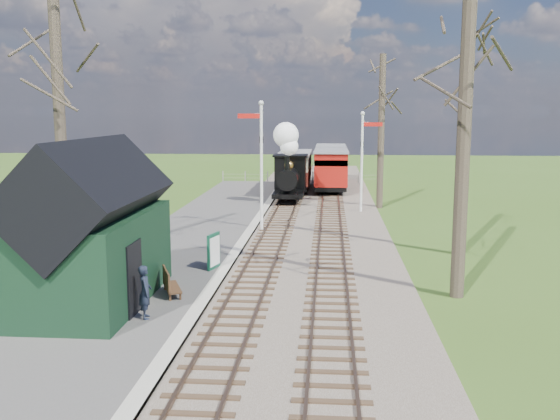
{
  "coord_description": "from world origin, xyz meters",
  "views": [
    {
      "loc": [
        2.49,
        -13.15,
        5.72
      ],
      "look_at": [
        0.44,
        12.71,
        1.6
      ],
      "focal_mm": 40.0,
      "sensor_mm": 36.0,
      "label": 1
    }
  ],
  "objects_px": {
    "semaphore_far": "(363,154)",
    "person": "(145,292)",
    "locomotive": "(289,168)",
    "coach": "(295,169)",
    "station_shed": "(93,232)",
    "red_carriage_b": "(331,163)",
    "sign_board": "(214,251)",
    "red_carriage_a": "(331,169)",
    "semaphore_near": "(260,156)",
    "bench": "(169,283)"
  },
  "relations": [
    {
      "from": "semaphore_far",
      "to": "person",
      "type": "bearing_deg",
      "value": -109.28
    },
    {
      "from": "locomotive",
      "to": "coach",
      "type": "height_order",
      "value": "locomotive"
    },
    {
      "from": "semaphore_far",
      "to": "coach",
      "type": "distance_m",
      "value": 10.62
    },
    {
      "from": "station_shed",
      "to": "red_carriage_b",
      "type": "height_order",
      "value": "station_shed"
    },
    {
      "from": "coach",
      "to": "sign_board",
      "type": "distance_m",
      "value": 23.46
    },
    {
      "from": "red_carriage_a",
      "to": "person",
      "type": "relative_size",
      "value": 3.98
    },
    {
      "from": "station_shed",
      "to": "locomotive",
      "type": "relative_size",
      "value": 1.29
    },
    {
      "from": "station_shed",
      "to": "person",
      "type": "xyz_separation_m",
      "value": [
        1.9,
        -1.34,
        -1.34
      ]
    },
    {
      "from": "semaphore_near",
      "to": "bench",
      "type": "distance_m",
      "value": 11.68
    },
    {
      "from": "station_shed",
      "to": "red_carriage_a",
      "type": "height_order",
      "value": "station_shed"
    },
    {
      "from": "red_carriage_a",
      "to": "bench",
      "type": "height_order",
      "value": "red_carriage_a"
    },
    {
      "from": "station_shed",
      "to": "semaphore_far",
      "type": "distance_m",
      "value": 20.01
    },
    {
      "from": "red_carriage_a",
      "to": "sign_board",
      "type": "bearing_deg",
      "value": -100.35
    },
    {
      "from": "station_shed",
      "to": "locomotive",
      "type": "distance_m",
      "value": 21.88
    },
    {
      "from": "locomotive",
      "to": "semaphore_near",
      "type": "bearing_deg",
      "value": -94.58
    },
    {
      "from": "red_carriage_a",
      "to": "sign_board",
      "type": "xyz_separation_m",
      "value": [
        -4.15,
        -22.71,
        -0.85
      ]
    },
    {
      "from": "locomotive",
      "to": "red_carriage_a",
      "type": "distance_m",
      "value": 6.01
    },
    {
      "from": "locomotive",
      "to": "person",
      "type": "height_order",
      "value": "locomotive"
    },
    {
      "from": "locomotive",
      "to": "red_carriage_a",
      "type": "bearing_deg",
      "value": 64.14
    },
    {
      "from": "station_shed",
      "to": "sign_board",
      "type": "distance_m",
      "value": 5.17
    },
    {
      "from": "coach",
      "to": "person",
      "type": "xyz_separation_m",
      "value": [
        -2.39,
        -28.87,
        -0.7
      ]
    },
    {
      "from": "semaphore_far",
      "to": "red_carriage_b",
      "type": "distance_m",
      "value": 14.55
    },
    {
      "from": "semaphore_far",
      "to": "locomotive",
      "type": "bearing_deg",
      "value": 141.77
    },
    {
      "from": "semaphore_near",
      "to": "coach",
      "type": "xyz_separation_m",
      "value": [
        0.77,
        15.52,
        -1.99
      ]
    },
    {
      "from": "red_carriage_b",
      "to": "bench",
      "type": "distance_m",
      "value": 31.91
    },
    {
      "from": "bench",
      "to": "coach",
      "type": "bearing_deg",
      "value": 85.05
    },
    {
      "from": "coach",
      "to": "red_carriage_a",
      "type": "height_order",
      "value": "red_carriage_a"
    },
    {
      "from": "red_carriage_b",
      "to": "sign_board",
      "type": "bearing_deg",
      "value": -98.37
    },
    {
      "from": "red_carriage_b",
      "to": "red_carriage_a",
      "type": "bearing_deg",
      "value": -90.0
    },
    {
      "from": "coach",
      "to": "locomotive",
      "type": "bearing_deg",
      "value": -90.11
    },
    {
      "from": "bench",
      "to": "locomotive",
      "type": "bearing_deg",
      "value": 83.63
    },
    {
      "from": "semaphore_near",
      "to": "red_carriage_a",
      "type": "relative_size",
      "value": 1.07
    },
    {
      "from": "semaphore_far",
      "to": "person",
      "type": "relative_size",
      "value": 3.92
    },
    {
      "from": "semaphore_near",
      "to": "station_shed",
      "type": "bearing_deg",
      "value": -106.38
    },
    {
      "from": "semaphore_near",
      "to": "sign_board",
      "type": "height_order",
      "value": "semaphore_near"
    },
    {
      "from": "locomotive",
      "to": "red_carriage_a",
      "type": "relative_size",
      "value": 0.84
    },
    {
      "from": "station_shed",
      "to": "coach",
      "type": "xyz_separation_m",
      "value": [
        4.3,
        27.53,
        -0.63
      ]
    },
    {
      "from": "person",
      "to": "semaphore_far",
      "type": "bearing_deg",
      "value": -37.09
    },
    {
      "from": "semaphore_far",
      "to": "red_carriage_b",
      "type": "bearing_deg",
      "value": 97.05
    },
    {
      "from": "coach",
      "to": "person",
      "type": "relative_size",
      "value": 5.36
    },
    {
      "from": "semaphore_far",
      "to": "coach",
      "type": "bearing_deg",
      "value": 114.67
    },
    {
      "from": "semaphore_near",
      "to": "semaphore_far",
      "type": "height_order",
      "value": "semaphore_near"
    },
    {
      "from": "semaphore_far",
      "to": "bench",
      "type": "relative_size",
      "value": 3.99
    },
    {
      "from": "semaphore_near",
      "to": "red_carriage_b",
      "type": "height_order",
      "value": "semaphore_near"
    },
    {
      "from": "semaphore_near",
      "to": "bench",
      "type": "relative_size",
      "value": 4.33
    },
    {
      "from": "semaphore_near",
      "to": "red_carriage_a",
      "type": "xyz_separation_m",
      "value": [
        3.37,
        14.84,
        -1.95
      ]
    },
    {
      "from": "semaphore_far",
      "to": "person",
      "type": "distance_m",
      "value": 20.64
    },
    {
      "from": "sign_board",
      "to": "person",
      "type": "xyz_separation_m",
      "value": [
        -0.84,
        -5.48,
        0.1
      ]
    },
    {
      "from": "semaphore_far",
      "to": "locomotive",
      "type": "height_order",
      "value": "semaphore_far"
    },
    {
      "from": "locomotive",
      "to": "person",
      "type": "xyz_separation_m",
      "value": [
        -2.38,
        -22.8,
        -1.31
      ]
    }
  ]
}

